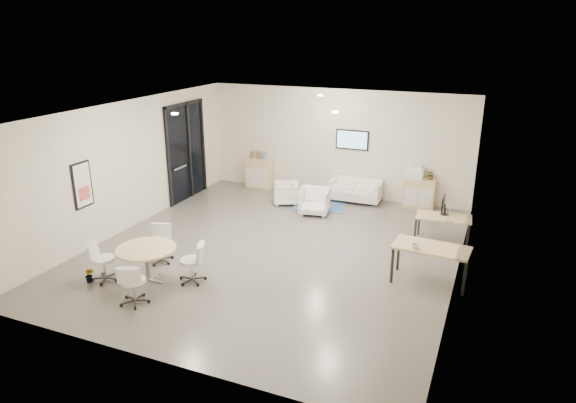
{
  "coord_description": "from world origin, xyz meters",
  "views": [
    {
      "loc": [
        4.48,
        -9.91,
        4.89
      ],
      "look_at": [
        0.16,
        0.4,
        1.07
      ],
      "focal_mm": 32.0,
      "sensor_mm": 36.0,
      "label": 1
    }
  ],
  "objects_px": {
    "loveseat": "(355,191)",
    "round_table": "(146,252)",
    "desk_rear": "(443,219)",
    "sideboard_left": "(259,173)",
    "sideboard_right": "(419,193)",
    "armchair_left": "(286,192)",
    "armchair_right": "(314,200)",
    "desk_front": "(431,250)"
  },
  "relations": [
    {
      "from": "sideboard_left",
      "to": "sideboard_right",
      "type": "bearing_deg",
      "value": 0.12
    },
    {
      "from": "loveseat",
      "to": "desk_front",
      "type": "xyz_separation_m",
      "value": [
        2.75,
        -4.36,
        0.39
      ]
    },
    {
      "from": "sideboard_left",
      "to": "loveseat",
      "type": "height_order",
      "value": "sideboard_left"
    },
    {
      "from": "loveseat",
      "to": "desk_front",
      "type": "relative_size",
      "value": 0.98
    },
    {
      "from": "armchair_left",
      "to": "armchair_right",
      "type": "distance_m",
      "value": 1.17
    },
    {
      "from": "armchair_right",
      "to": "round_table",
      "type": "height_order",
      "value": "armchair_right"
    },
    {
      "from": "sideboard_left",
      "to": "sideboard_right",
      "type": "relative_size",
      "value": 1.1
    },
    {
      "from": "armchair_left",
      "to": "sideboard_left",
      "type": "bearing_deg",
      "value": -152.96
    },
    {
      "from": "armchair_left",
      "to": "desk_front",
      "type": "bearing_deg",
      "value": 29.98
    },
    {
      "from": "loveseat",
      "to": "armchair_right",
      "type": "relative_size",
      "value": 1.89
    },
    {
      "from": "desk_rear",
      "to": "sideboard_left",
      "type": "bearing_deg",
      "value": 154.65
    },
    {
      "from": "armchair_left",
      "to": "desk_rear",
      "type": "height_order",
      "value": "armchair_left"
    },
    {
      "from": "desk_rear",
      "to": "desk_front",
      "type": "height_order",
      "value": "desk_front"
    },
    {
      "from": "sideboard_right",
      "to": "desk_front",
      "type": "height_order",
      "value": "sideboard_right"
    },
    {
      "from": "armchair_right",
      "to": "desk_front",
      "type": "height_order",
      "value": "armchair_right"
    },
    {
      "from": "armchair_left",
      "to": "sideboard_right",
      "type": "bearing_deg",
      "value": 84.07
    },
    {
      "from": "desk_front",
      "to": "armchair_left",
      "type": "bearing_deg",
      "value": 147.84
    },
    {
      "from": "desk_front",
      "to": "round_table",
      "type": "distance_m",
      "value": 5.66
    },
    {
      "from": "sideboard_left",
      "to": "sideboard_right",
      "type": "distance_m",
      "value": 5.02
    },
    {
      "from": "sideboard_right",
      "to": "loveseat",
      "type": "distance_m",
      "value": 1.83
    },
    {
      "from": "loveseat",
      "to": "round_table",
      "type": "distance_m",
      "value": 6.97
    },
    {
      "from": "desk_rear",
      "to": "desk_front",
      "type": "bearing_deg",
      "value": -93.73
    },
    {
      "from": "sideboard_right",
      "to": "desk_rear",
      "type": "xyz_separation_m",
      "value": [
        0.92,
        -2.33,
        0.17
      ]
    },
    {
      "from": "sideboard_left",
      "to": "sideboard_right",
      "type": "height_order",
      "value": "sideboard_left"
    },
    {
      "from": "armchair_right",
      "to": "desk_front",
      "type": "xyz_separation_m",
      "value": [
        3.49,
        -2.86,
        0.29
      ]
    },
    {
      "from": "sideboard_right",
      "to": "round_table",
      "type": "xyz_separation_m",
      "value": [
        -4.31,
        -6.65,
        0.21
      ]
    },
    {
      "from": "sideboard_left",
      "to": "desk_rear",
      "type": "distance_m",
      "value": 6.38
    },
    {
      "from": "round_table",
      "to": "desk_front",
      "type": "bearing_deg",
      "value": 22.2
    },
    {
      "from": "sideboard_left",
      "to": "sideboard_right",
      "type": "xyz_separation_m",
      "value": [
        5.02,
        0.01,
        -0.04
      ]
    },
    {
      "from": "desk_rear",
      "to": "round_table",
      "type": "xyz_separation_m",
      "value": [
        -5.23,
        -4.31,
        0.05
      ]
    },
    {
      "from": "round_table",
      "to": "loveseat",
      "type": "bearing_deg",
      "value": 69.0
    },
    {
      "from": "sideboard_left",
      "to": "round_table",
      "type": "xyz_separation_m",
      "value": [
        0.71,
        -6.64,
        0.17
      ]
    },
    {
      "from": "desk_front",
      "to": "sideboard_left",
      "type": "bearing_deg",
      "value": 147.13
    },
    {
      "from": "sideboard_left",
      "to": "armchair_right",
      "type": "height_order",
      "value": "sideboard_left"
    },
    {
      "from": "desk_front",
      "to": "round_table",
      "type": "height_order",
      "value": "desk_front"
    },
    {
      "from": "loveseat",
      "to": "round_table",
      "type": "relative_size",
      "value": 1.27
    },
    {
      "from": "loveseat",
      "to": "desk_front",
      "type": "bearing_deg",
      "value": -58.52
    },
    {
      "from": "loveseat",
      "to": "desk_rear",
      "type": "bearing_deg",
      "value": -39.34
    },
    {
      "from": "armchair_right",
      "to": "sideboard_left",
      "type": "bearing_deg",
      "value": 135.83
    },
    {
      "from": "sideboard_left",
      "to": "armchair_left",
      "type": "height_order",
      "value": "sideboard_left"
    },
    {
      "from": "loveseat",
      "to": "sideboard_right",
      "type": "bearing_deg",
      "value": 3.85
    },
    {
      "from": "sideboard_right",
      "to": "desk_front",
      "type": "relative_size",
      "value": 0.56
    }
  ]
}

